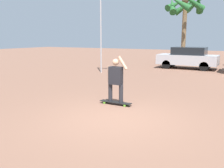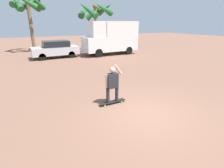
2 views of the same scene
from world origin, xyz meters
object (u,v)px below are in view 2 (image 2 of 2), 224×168
skateboard (112,102)px  parked_car_silver (56,49)px  palm_tree_center_background (28,5)px  person_skateboarder (112,83)px  camper_van (111,37)px  palm_tree_near_van (95,11)px

skateboard → parked_car_silver: bearing=90.5°
parked_car_silver → palm_tree_center_background: (-1.49, 4.81, 4.10)m
person_skateboarder → camper_van: bearing=62.8°
palm_tree_near_van → skateboard: bearing=-110.1°
person_skateboarder → palm_tree_near_van: size_ratio=0.29×
skateboard → camper_van: camper_van is taller
skateboard → person_skateboarder: bearing=-180.0°
camper_van → palm_tree_near_van: 4.03m
skateboard → person_skateboarder: 0.84m
skateboard → palm_tree_near_van: bearing=69.9°
parked_car_silver → palm_tree_center_background: bearing=107.2°
camper_van → skateboard: bearing=-117.2°
parked_car_silver → palm_tree_center_background: palm_tree_center_background is taller
palm_tree_near_van → camper_van: bearing=-82.0°
skateboard → palm_tree_near_van: 15.14m
person_skateboarder → camper_van: 11.91m
person_skateboarder → palm_tree_center_background: size_ratio=0.26×
camper_van → person_skateboarder: bearing=-117.2°
palm_tree_near_van → palm_tree_center_background: palm_tree_center_background is taller
person_skateboarder → parked_car_silver: 11.31m
person_skateboarder → camper_van: (5.43, 10.56, 0.85)m
palm_tree_near_van → palm_tree_center_background: size_ratio=0.90×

